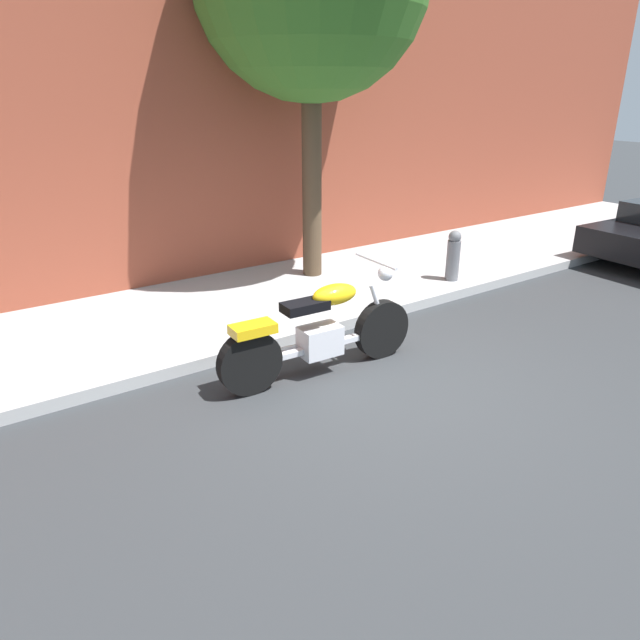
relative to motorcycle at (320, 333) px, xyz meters
name	(u,v)px	position (x,y,z in m)	size (l,w,h in m)	color
ground_plane	(382,383)	(0.41, -0.56, -0.47)	(60.00, 60.00, 0.00)	#303335
sidewalk	(256,303)	(0.41, 2.16, -0.40)	(21.79, 2.76, 0.14)	#AAAAAA
building_facade	(188,13)	(0.41, 3.79, 3.35)	(21.79, 0.50, 7.64)	brown
motorcycle	(320,333)	(0.00, 0.00, 0.00)	(2.32, 0.70, 1.17)	black
fire_hydrant	(453,260)	(3.28, 1.19, -0.02)	(0.20, 0.20, 0.91)	slate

